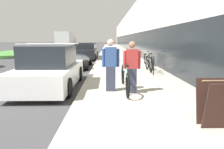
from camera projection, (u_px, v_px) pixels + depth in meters
sidewalk_slab at (116, 52)px, 25.39m from camera, size 3.79×70.00×0.10m
storefront_facade at (156, 33)px, 32.92m from camera, size 10.01×70.00×5.58m
lawn_strip at (25, 51)px, 29.08m from camera, size 5.81×70.00×0.03m
tandem_bicycle at (125, 78)px, 6.47m from camera, size 0.52×2.58×0.91m
person_rider at (132, 67)px, 6.08m from camera, size 0.53×0.21×1.57m
person_bystander at (111, 65)px, 6.29m from camera, size 0.56×0.22×1.64m
bike_rack_hoop at (152, 63)px, 9.33m from camera, size 0.05×0.60×0.84m
cruiser_bike_nearest at (149, 63)px, 10.33m from camera, size 0.52×1.73×0.96m
cruiser_bike_middle at (147, 59)px, 12.56m from camera, size 0.52×1.86×0.92m
sandwich_board_sign at (215, 103)px, 3.74m from camera, size 0.56×0.56×0.90m
parked_sedan_curbside at (50, 69)px, 7.10m from camera, size 1.91×4.07×1.59m
vintage_roadster_curbside at (75, 60)px, 12.29m from camera, size 1.85×4.38×1.03m
parked_sedan_far at (87, 52)px, 17.52m from camera, size 1.81×4.66×1.41m
moving_truck at (66, 41)px, 34.37m from camera, size 2.39×6.91×2.91m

